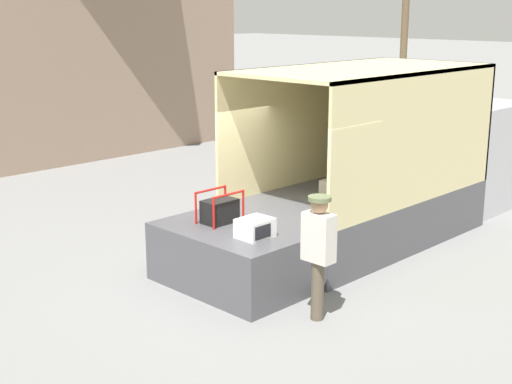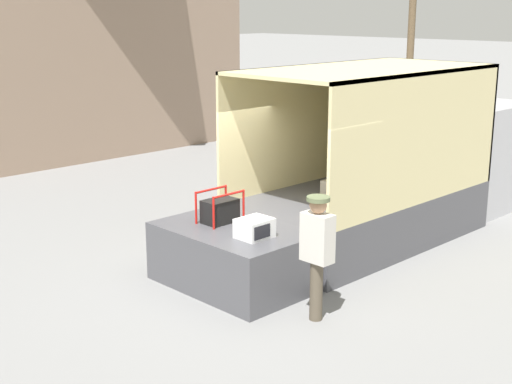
{
  "view_description": "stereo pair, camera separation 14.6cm",
  "coord_description": "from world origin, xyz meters",
  "views": [
    {
      "loc": [
        -7.91,
        -7.56,
        4.19
      ],
      "look_at": [
        -0.48,
        -0.2,
        1.48
      ],
      "focal_mm": 50.0,
      "sensor_mm": 36.0,
      "label": 1
    },
    {
      "loc": [
        -7.81,
        -7.66,
        4.19
      ],
      "look_at": [
        -0.48,
        -0.2,
        1.48
      ],
      "focal_mm": 50.0,
      "sensor_mm": 36.0,
      "label": 2
    }
  ],
  "objects": [
    {
      "name": "house_backdrop",
      "position": [
        3.43,
        13.19,
        4.4
      ],
      "size": [
        10.15,
        7.83,
        8.63
      ],
      "color": "gray",
      "rests_on": "ground"
    },
    {
      "name": "portable_generator",
      "position": [
        -0.7,
        0.36,
        1.12
      ],
      "size": [
        0.66,
        0.45,
        0.51
      ],
      "color": "black",
      "rests_on": "tailgate_deck"
    },
    {
      "name": "tailgate_deck",
      "position": [
        -0.78,
        0.0,
        0.46
      ],
      "size": [
        1.56,
        2.36,
        0.93
      ],
      "primitive_type": "cube",
      "color": "#4C4C51",
      "rests_on": "ground"
    },
    {
      "name": "worker_person",
      "position": [
        -0.83,
        -1.74,
        1.09
      ],
      "size": [
        0.32,
        0.44,
        1.76
      ],
      "color": "brown",
      "rests_on": "ground"
    },
    {
      "name": "ground_plane",
      "position": [
        0.0,
        0.0,
        0.0
      ],
      "size": [
        160.0,
        160.0,
        0.0
      ],
      "primitive_type": "plane",
      "color": "gray"
    },
    {
      "name": "box_truck",
      "position": [
        4.06,
        -0.0,
        0.95
      ],
      "size": [
        7.07,
        2.48,
        3.17
      ],
      "color": "#B2B2B7",
      "rests_on": "ground"
    },
    {
      "name": "microwave",
      "position": [
        -0.88,
        -0.57,
        1.07
      ],
      "size": [
        0.49,
        0.42,
        0.29
      ],
      "color": "white",
      "rests_on": "tailgate_deck"
    },
    {
      "name": "utility_pole",
      "position": [
        16.32,
        8.3,
        3.78
      ],
      "size": [
        1.8,
        0.28,
        7.25
      ],
      "color": "brown",
      "rests_on": "ground"
    }
  ]
}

